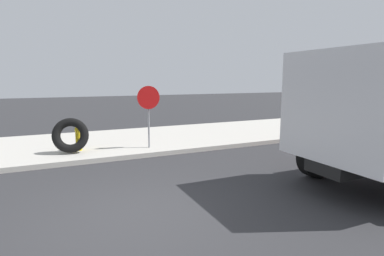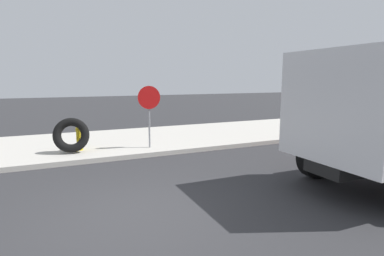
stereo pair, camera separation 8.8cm
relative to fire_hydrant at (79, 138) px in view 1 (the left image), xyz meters
The scene contains 5 objects.
ground_plane 5.33m from the fire_hydrant, 85.11° to the right, with size 80.00×80.00×0.00m, color #2D2D30.
sidewalk_curb 1.39m from the fire_hydrant, 69.70° to the left, with size 36.00×5.00×0.15m, color #BCB7AD.
fire_hydrant is the anchor object (origin of this frame).
loose_tire 0.40m from the fire_hydrant, 133.17° to the right, with size 1.09×1.09×0.26m, color black.
stop_sign 2.47m from the fire_hydrant, 14.55° to the right, with size 0.76×0.08×2.06m.
Camera 1 is at (-1.30, -5.14, 2.44)m, focal length 29.09 mm.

